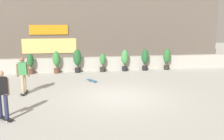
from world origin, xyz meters
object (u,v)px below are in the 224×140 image
at_px(potted_plant_5, 145,58).
at_px(skater_mid_plaza, 2,93).
at_px(potted_plant_1, 56,61).
at_px(skateboard_near_camera, 92,80).
at_px(potted_plant_0, 30,63).
at_px(skater_by_wall_left, 23,74).
at_px(potted_plant_3, 103,62).
at_px(potted_plant_6, 167,58).
at_px(potted_plant_4, 125,59).
at_px(potted_plant_2, 77,59).

height_order(potted_plant_5, skater_mid_plaza, skater_mid_plaza).
relative_size(potted_plant_1, potted_plant_5, 0.99).
bearing_deg(skateboard_near_camera, potted_plant_0, 144.26).
bearing_deg(potted_plant_5, potted_plant_0, 180.00).
bearing_deg(skater_by_wall_left, potted_plant_5, 32.55).
distance_m(potted_plant_3, potted_plant_5, 2.85).
distance_m(potted_plant_1, potted_plant_3, 2.92).
bearing_deg(potted_plant_6, skater_by_wall_left, -152.35).
bearing_deg(potted_plant_3, potted_plant_4, -0.00).
xyz_separation_m(potted_plant_1, potted_plant_5, (5.76, 0.00, 0.01)).
bearing_deg(potted_plant_6, skater_mid_plaza, -138.94).
bearing_deg(skater_mid_plaza, potted_plant_3, 60.42).
height_order(potted_plant_1, potted_plant_4, potted_plant_4).
bearing_deg(skater_mid_plaza, potted_plant_6, 41.06).
distance_m(potted_plant_4, skater_mid_plaza, 9.46).
distance_m(skater_mid_plaza, skateboard_near_camera, 6.03).
height_order(potted_plant_0, potted_plant_3, potted_plant_0).
distance_m(potted_plant_1, potted_plant_4, 4.39).
bearing_deg(potted_plant_5, skater_by_wall_left, -147.45).
xyz_separation_m(potted_plant_3, skateboard_near_camera, (-0.93, -2.57, -0.57)).
bearing_deg(potted_plant_0, potted_plant_1, -0.00).
bearing_deg(skater_mid_plaza, skateboard_near_camera, 55.96).
distance_m(potted_plant_0, potted_plant_5, 7.34).
xyz_separation_m(potted_plant_3, potted_plant_5, (2.84, -0.00, 0.18)).
height_order(skater_by_wall_left, skateboard_near_camera, skater_by_wall_left).
relative_size(potted_plant_0, potted_plant_4, 0.90).
height_order(potted_plant_1, skateboard_near_camera, potted_plant_1).
bearing_deg(skater_mid_plaza, skater_by_wall_left, 87.60).
distance_m(potted_plant_3, skater_by_wall_left, 6.09).
relative_size(potted_plant_4, potted_plant_6, 0.99).
height_order(potted_plant_3, skater_mid_plaza, skater_mid_plaza).
bearing_deg(potted_plant_6, skateboard_near_camera, -154.07).
relative_size(skater_mid_plaza, skateboard_near_camera, 2.14).
bearing_deg(potted_plant_3, potted_plant_5, -0.00).
bearing_deg(potted_plant_6, potted_plant_5, 180.00).
xyz_separation_m(potted_plant_3, skater_by_wall_left, (-4.14, -4.45, 0.31)).
xyz_separation_m(potted_plant_5, skateboard_near_camera, (-3.77, -2.57, -0.75)).
height_order(potted_plant_3, potted_plant_4, potted_plant_4).
xyz_separation_m(potted_plant_0, potted_plant_6, (8.86, -0.00, 0.12)).
height_order(potted_plant_0, potted_plant_5, potted_plant_5).
relative_size(potted_plant_2, skater_by_wall_left, 0.88).
height_order(potted_plant_1, skater_by_wall_left, skater_by_wall_left).
bearing_deg(potted_plant_5, skater_mid_plaza, -133.39).
relative_size(potted_plant_0, skateboard_near_camera, 1.60).
bearing_deg(skater_by_wall_left, potted_plant_2, 60.44).
distance_m(potted_plant_4, skater_by_wall_left, 7.16).
distance_m(potted_plant_6, skateboard_near_camera, 5.93).
distance_m(potted_plant_2, skater_mid_plaza, 7.97).
xyz_separation_m(skater_mid_plaza, skateboard_near_camera, (3.34, 4.95, -0.88)).
xyz_separation_m(potted_plant_2, potted_plant_6, (5.97, 0.00, -0.05)).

